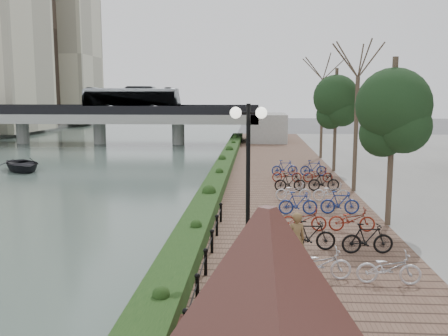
# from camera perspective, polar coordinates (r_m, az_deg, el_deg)

# --- Properties ---
(river_water) EXTENTS (30.00, 130.00, 0.02)m
(river_water) POSITION_cam_1_polar(r_m,az_deg,el_deg) (40.12, -22.64, -0.25)
(river_water) COLOR #4D605A
(river_water) RESTS_ON ground
(promenade) EXTENTS (8.00, 75.00, 0.50)m
(promenade) POSITION_cam_1_polar(r_m,az_deg,el_deg) (28.54, 6.09, -2.43)
(promenade) COLOR brown
(promenade) RESTS_ON ground
(hedge) EXTENTS (1.10, 56.00, 0.60)m
(hedge) POSITION_cam_1_polar(r_m,az_deg,el_deg) (30.97, -0.38, -0.50)
(hedge) COLOR black
(hedge) RESTS_ON promenade
(chain_fence) EXTENTS (0.10, 14.10, 0.70)m
(chain_fence) POSITION_cam_1_polar(r_m,az_deg,el_deg) (13.46, -2.55, -12.21)
(chain_fence) COLOR black
(chain_fence) RESTS_ON promenade
(granite_monument) EXTENTS (4.81, 4.81, 3.14)m
(granite_monument) POSITION_cam_1_polar(r_m,az_deg,el_deg) (9.24, 4.87, -13.85)
(granite_monument) COLOR #461F1E
(granite_monument) RESTS_ON promenade
(lamppost) EXTENTS (1.02, 0.32, 4.84)m
(lamppost) POSITION_cam_1_polar(r_m,az_deg,el_deg) (13.79, 2.78, 1.76)
(lamppost) COLOR black
(lamppost) RESTS_ON promenade
(motorcycle) EXTENTS (0.74, 1.62, 0.97)m
(motorcycle) POSITION_cam_1_polar(r_m,az_deg,el_deg) (14.62, 6.19, -9.99)
(motorcycle) COLOR black
(motorcycle) RESTS_ON promenade
(pedestrian) EXTENTS (0.69, 0.56, 1.66)m
(pedestrian) POSITION_cam_1_polar(r_m,az_deg,el_deg) (15.06, 8.22, -8.10)
(pedestrian) COLOR brown
(pedestrian) RESTS_ON promenade
(bicycle_parking) EXTENTS (2.40, 19.89, 1.00)m
(bicycle_parking) POSITION_cam_1_polar(r_m,az_deg,el_deg) (22.93, 10.44, -3.35)
(bicycle_parking) COLOR silver
(bicycle_parking) RESTS_ON promenade
(street_trees) EXTENTS (3.20, 37.12, 6.80)m
(street_trees) POSITION_cam_1_polar(r_m,az_deg,el_deg) (23.85, 16.35, 3.49)
(street_trees) COLOR #3D3124
(street_trees) RESTS_ON promenade
(bridge) EXTENTS (36.00, 10.77, 6.50)m
(bridge) POSITION_cam_1_polar(r_m,az_deg,el_deg) (58.11, -13.35, 5.98)
(bridge) COLOR gray
(bridge) RESTS_ON ground
(boat) EXTENTS (5.39, 5.60, 0.95)m
(boat) POSITION_cam_1_polar(r_m,az_deg,el_deg) (39.55, -22.11, 0.37)
(boat) COLOR black
(boat) RESTS_ON river_water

